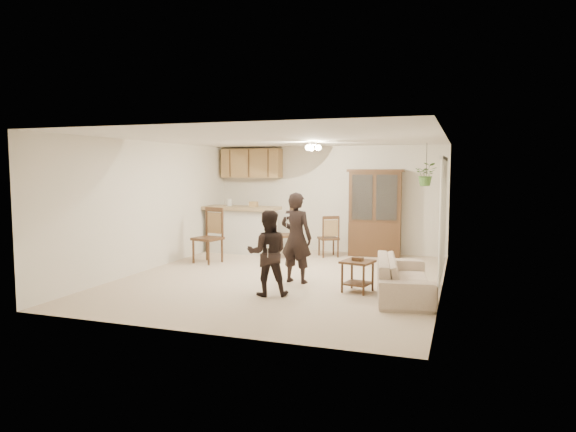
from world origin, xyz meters
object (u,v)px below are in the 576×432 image
(sofa, at_px, (404,272))
(chair_hutch_left, at_px, (283,244))
(china_hutch, at_px, (375,213))
(adult, at_px, (296,231))
(child, at_px, (268,253))
(chair_bar, at_px, (208,247))
(side_table, at_px, (358,276))
(chair_hutch_right, at_px, (328,245))

(sofa, relative_size, chair_hutch_left, 1.64)
(sofa, height_order, china_hutch, china_hutch)
(adult, bearing_deg, china_hutch, -96.33)
(child, bearing_deg, chair_bar, -66.00)
(side_table, height_order, chair_hutch_right, chair_hutch_right)
(adult, xyz_separation_m, child, (-0.14, -1.01, -0.22))
(chair_hutch_left, xyz_separation_m, chair_hutch_right, (0.88, 0.55, -0.06))
(adult, bearing_deg, chair_hutch_right, -79.05)
(sofa, height_order, chair_bar, chair_bar)
(chair_bar, xyz_separation_m, chair_hutch_left, (1.33, 1.02, -0.00))
(sofa, xyz_separation_m, chair_hutch_right, (-2.00, 3.07, -0.10))
(child, bearing_deg, sofa, 177.22)
(sofa, height_order, chair_hutch_right, chair_hutch_right)
(sofa, relative_size, china_hutch, 0.96)
(chair_hutch_left, bearing_deg, chair_bar, -85.79)
(china_hutch, relative_size, chair_hutch_left, 1.71)
(adult, height_order, chair_bar, adult)
(china_hutch, bearing_deg, chair_hutch_right, -157.51)
(adult, xyz_separation_m, side_table, (1.14, -0.33, -0.64))
(chair_bar, bearing_deg, adult, -12.81)
(side_table, xyz_separation_m, chair_hutch_left, (-2.15, 2.52, 0.06))
(adult, bearing_deg, child, 90.54)
(child, xyz_separation_m, chair_hutch_right, (0.01, 3.74, -0.41))
(side_table, height_order, chair_hutch_left, chair_hutch_left)
(chair_bar, xyz_separation_m, chair_hutch_right, (2.20, 1.56, -0.06))
(chair_hutch_left, bearing_deg, china_hutch, 85.47)
(adult, height_order, chair_hutch_right, adult)
(chair_bar, distance_m, chair_hutch_left, 1.67)
(child, bearing_deg, side_table, -173.29)
(adult, distance_m, chair_bar, 2.67)
(china_hutch, height_order, chair_bar, china_hutch)
(chair_hutch_left, distance_m, chair_hutch_right, 1.04)
(chair_hutch_left, bearing_deg, child, -17.98)
(chair_hutch_left, relative_size, chair_hutch_right, 1.23)
(adult, distance_m, child, 1.04)
(chair_bar, relative_size, chair_hutch_left, 1.01)
(chair_bar, relative_size, chair_hutch_right, 1.24)
(china_hutch, bearing_deg, child, -106.13)
(chair_hutch_left, bearing_deg, adult, -8.52)
(adult, relative_size, side_table, 3.20)
(sofa, distance_m, chair_bar, 4.46)
(sofa, relative_size, chair_bar, 1.63)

